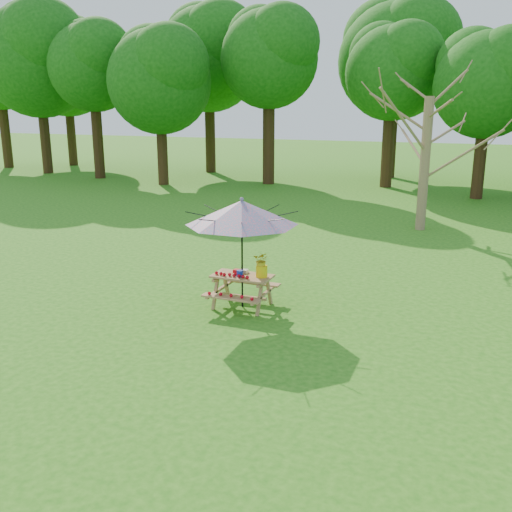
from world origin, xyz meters
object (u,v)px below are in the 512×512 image
at_px(patio_umbrella, 242,213).
at_px(bare_tree, 434,37).
at_px(picnic_table, 242,291).
at_px(flower_bucket, 262,263).

bearing_deg(patio_umbrella, bare_tree, 74.71).
height_order(picnic_table, patio_umbrella, patio_umbrella).
distance_m(bare_tree, flower_bucket, 10.52).
distance_m(bare_tree, patio_umbrella, 10.21).
bearing_deg(picnic_table, bare_tree, 74.71).
height_order(bare_tree, flower_bucket, bare_tree).
bearing_deg(bare_tree, picnic_table, -105.29).
relative_size(picnic_table, patio_umbrella, 0.45).
bearing_deg(flower_bucket, picnic_table, -173.01).
distance_m(patio_umbrella, flower_bucket, 1.08).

